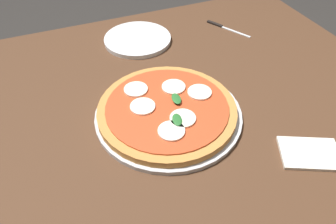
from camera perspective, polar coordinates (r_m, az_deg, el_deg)
name	(u,v)px	position (r m, az deg, el deg)	size (l,w,h in m)	color
dining_table	(185,136)	(0.88, 3.08, -4.28)	(1.25, 1.11, 0.75)	#4C301E
serving_tray	(168,113)	(0.79, 0.00, -0.21)	(0.36, 0.36, 0.01)	silver
pizza	(167,108)	(0.78, -0.26, 0.67)	(0.34, 0.34, 0.03)	#C6843F
plate_white	(138,39)	(1.08, -5.48, 12.89)	(0.22, 0.22, 0.01)	white
napkin	(310,153)	(0.77, 24.14, -6.81)	(0.13, 0.09, 0.01)	white
knife	(223,27)	(1.17, 9.78, 14.84)	(0.09, 0.16, 0.01)	black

